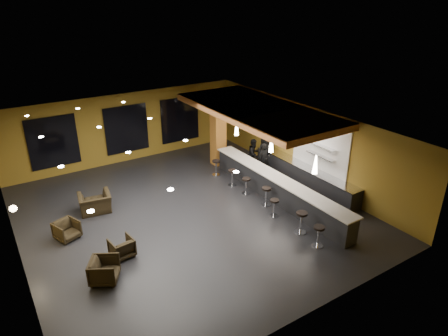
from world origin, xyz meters
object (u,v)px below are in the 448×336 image
pendant_0 (315,164)px  staff_a (264,160)px  armchair_a (104,270)px  armchair_c (67,230)px  column (218,131)px  armchair_b (122,247)px  armchair_d (95,203)px  bar_stool_6 (216,166)px  bar_stool_4 (246,184)px  bar_stool_2 (274,206)px  bar_stool_3 (266,194)px  bar_stool_0 (319,234)px  staff_c (265,152)px  bar_stool_1 (301,220)px  pendant_1 (271,144)px  bar_counter (277,189)px  bar_stool_5 (232,176)px  pendant_2 (237,128)px  prep_counter (304,175)px  staff_b (254,154)px

pendant_0 → staff_a: bearing=75.7°
armchair_a → armchair_c: 2.97m
column → armchair_b: column is taller
armchair_d → bar_stool_6: bearing=-167.5°
armchair_b → bar_stool_4: 6.19m
armchair_d → bar_stool_2: 7.05m
bar_stool_3 → bar_stool_0: bearing=-95.1°
bar_stool_0 → bar_stool_6: size_ratio=1.03×
column → armchair_b: size_ratio=4.80×
staff_c → bar_stool_1: bearing=-110.6°
armchair_c → armchair_a: bearing=-102.9°
pendant_1 → bar_stool_4: (-0.75, 0.64, -1.88)m
armchair_a → bar_stool_3: size_ratio=1.04×
bar_counter → bar_stool_5: size_ratio=10.41×
pendant_2 → bar_stool_6: bearing=150.4°
bar_counter → bar_stool_3: (-0.66, -0.13, 0.01)m
armchair_b → bar_stool_5: size_ratio=0.95×
pendant_0 → staff_c: bearing=71.8°
pendant_1 → armchair_b: 7.11m
bar_stool_1 → bar_stool_2: (-0.08, 1.42, -0.07)m
bar_stool_3 → bar_stool_5: size_ratio=1.04×
armchair_a → pendant_2: bearing=-31.2°
pendant_0 → pendant_1: bearing=90.0°
prep_counter → bar_stool_0: size_ratio=7.68×
column → pendant_2: bearing=-90.0°
armchair_c → bar_stool_0: size_ratio=0.97×
pendant_2 → bar_stool_2: bearing=-103.3°
bar_stool_2 → bar_stool_4: bearing=85.0°
pendant_2 → bar_stool_6: size_ratio=0.92×
column → pendant_1: 4.14m
bar_stool_1 → pendant_0: bearing=25.1°
pendant_1 → bar_stool_0: bearing=-103.8°
pendant_0 → bar_stool_0: bearing=-125.0°
pendant_0 → pendant_1: 2.50m
staff_b → bar_stool_4: staff_b is taller
armchair_a → bar_stool_0: bar_stool_0 is taller
bar_stool_4 → bar_stool_2: bearing=-95.0°
armchair_b → bar_stool_4: size_ratio=0.99×
staff_b → bar_stool_6: bearing=155.6°
bar_counter → armchair_a: (-7.64, -1.17, -0.12)m
armchair_a → armchair_b: 1.26m
bar_stool_1 → bar_stool_5: size_ratio=1.08×
armchair_c → bar_stool_5: size_ratio=0.99×
armchair_a → bar_stool_1: bar_stool_1 is taller
bar_counter → bar_stool_1: size_ratio=9.61×
bar_stool_4 → armchair_a: bearing=-161.5°
pendant_0 → bar_stool_4: (-0.75, 3.14, -1.88)m
staff_b → armchair_d: staff_b is taller
bar_stool_5 → staff_b: bearing=28.6°
staff_b → bar_stool_1: size_ratio=1.79×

